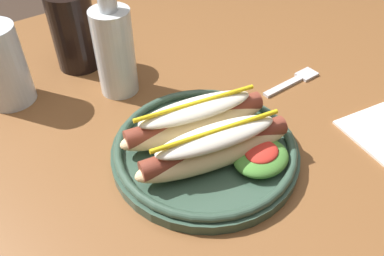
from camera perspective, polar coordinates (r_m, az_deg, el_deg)
dining_table at (r=0.67m, az=-1.75°, el=-4.46°), size 1.29×0.95×0.74m
hot_dog_plate at (r=0.53m, az=2.28°, el=-2.14°), size 0.26×0.26×0.08m
fork at (r=0.70m, az=14.78°, el=6.73°), size 0.12×0.03×0.00m
soda_cup at (r=0.72m, az=-16.91°, el=13.44°), size 0.08×0.08×0.14m
water_cup at (r=0.67m, az=-26.16°, el=8.14°), size 0.07×0.07×0.13m
glass_bottle at (r=0.63m, az=-11.36°, el=11.78°), size 0.06×0.06×0.23m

